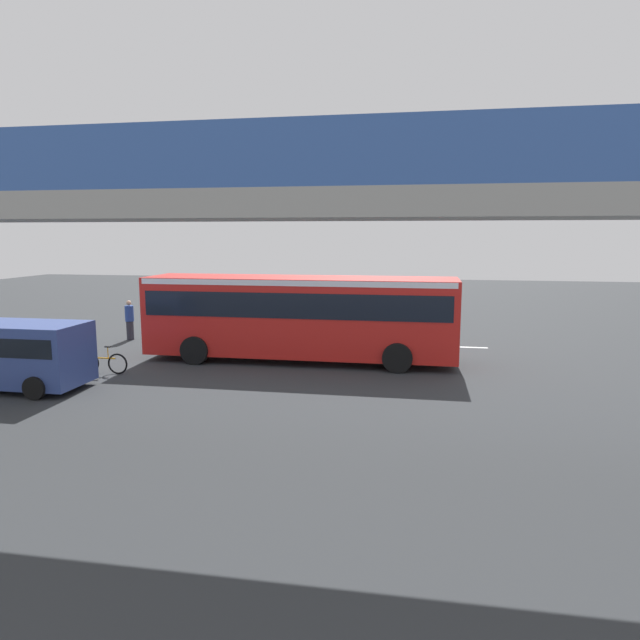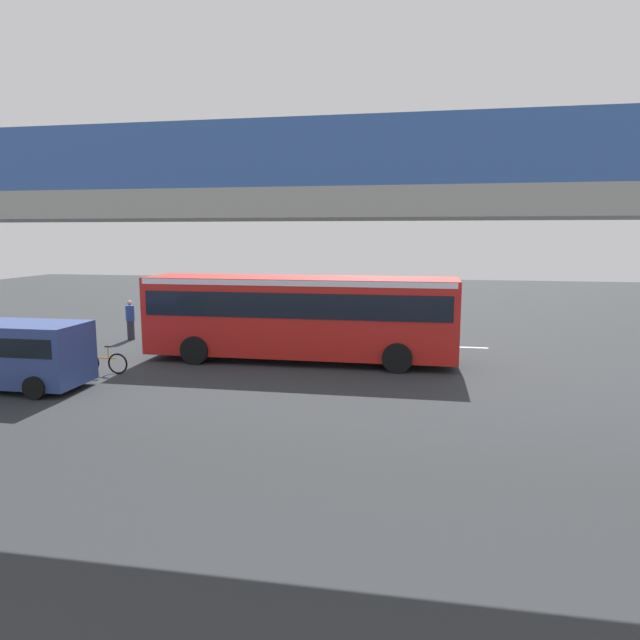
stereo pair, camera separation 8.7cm
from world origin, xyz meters
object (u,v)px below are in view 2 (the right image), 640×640
bicycle_orange (104,363)px  traffic_sign (433,302)px  city_bus (300,311)px  bicycle_green (34,362)px  parked_van (8,350)px  bicycle_blue (71,353)px  pedestrian (130,320)px

bicycle_orange → traffic_sign: bearing=-148.1°
bicycle_orange → traffic_sign: 13.21m
city_bus → bicycle_green: bearing=22.1°
city_bus → parked_van: size_ratio=2.40×
bicycle_blue → bicycle_orange: size_ratio=1.00×
parked_van → pedestrian: (0.41, -8.16, -0.30)m
parked_van → bicycle_green: size_ratio=2.71×
bicycle_blue → traffic_sign: 14.48m
bicycle_green → pedestrian: (-0.14, -6.31, 0.51)m
city_bus → bicycle_green: size_ratio=6.52×
city_bus → pedestrian: (8.45, -2.82, -1.00)m
city_bus → bicycle_orange: 7.12m
bicycle_orange → parked_van: bearing=49.9°
bicycle_green → city_bus: bearing=-157.9°
parked_van → city_bus: bearing=-146.4°
bicycle_blue → bicycle_green: size_ratio=1.00×
pedestrian → traffic_sign: bearing=-175.9°
city_bus → bicycle_orange: bearing=26.9°
pedestrian → bicycle_blue: bearing=91.8°
parked_van → bicycle_green: (0.55, -1.85, -0.81)m
bicycle_blue → traffic_sign: bearing=-156.9°
city_bus → pedestrian: size_ratio=6.44×
traffic_sign → parked_van: bearing=35.1°
city_bus → bicycle_green: city_bus is taller
parked_van → bicycle_blue: size_ratio=2.71×
bicycle_orange → pedestrian: bearing=-69.3°
city_bus → parked_van: 9.68m
bicycle_orange → pedestrian: pedestrian is taller
city_bus → parked_van: bearing=33.6°
bicycle_blue → bicycle_green: same height
parked_van → traffic_sign: size_ratio=1.71×
city_bus → parked_van: (8.04, 5.34, -0.70)m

